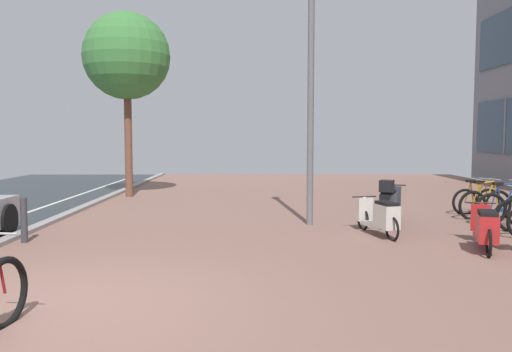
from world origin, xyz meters
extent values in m
cube|color=#8A6356|center=(4.80, 0.00, -0.03)|extent=(14.40, 40.00, 0.05)
cube|color=slate|center=(12.15, 14.80, 2.30)|extent=(0.10, 0.12, 2.14)
torus|color=black|center=(-0.43, -0.57, 0.34)|extent=(0.18, 0.75, 0.75)
cylinder|color=maroon|center=(-0.44, -0.64, 0.63)|extent=(0.05, 0.16, 0.60)
torus|color=black|center=(7.27, 5.37, 0.33)|extent=(0.74, 0.13, 0.73)
cylinder|color=navy|center=(7.67, 5.40, 0.59)|extent=(0.33, 0.06, 0.64)
cylinder|color=navy|center=(7.47, 5.38, 0.57)|extent=(0.14, 0.05, 0.58)
cylinder|color=navy|center=(7.61, 5.39, 0.88)|extent=(0.41, 0.07, 0.09)
cylinder|color=navy|center=(7.40, 5.38, 0.31)|extent=(0.26, 0.05, 0.08)
cylinder|color=navy|center=(7.34, 5.37, 0.59)|extent=(0.17, 0.04, 0.53)
cube|color=black|center=(7.42, 5.38, 0.90)|extent=(0.23, 0.11, 0.06)
torus|color=black|center=(7.19, 6.11, 0.32)|extent=(0.71, 0.17, 0.71)
torus|color=black|center=(7.83, 6.20, 0.32)|extent=(0.71, 0.17, 0.71)
cylinder|color=#BF8B15|center=(7.57, 6.16, 0.57)|extent=(0.32, 0.08, 0.62)
cylinder|color=#BF8B15|center=(7.38, 6.14, 0.55)|extent=(0.14, 0.06, 0.56)
cylinder|color=#BF8B15|center=(7.52, 6.16, 0.85)|extent=(0.39, 0.09, 0.08)
cylinder|color=#BF8B15|center=(7.31, 6.12, 0.29)|extent=(0.25, 0.07, 0.08)
cylinder|color=#BF8B15|center=(7.26, 6.12, 0.57)|extent=(0.17, 0.05, 0.52)
cylinder|color=#BF8B15|center=(7.77, 6.19, 0.60)|extent=(0.15, 0.05, 0.56)
cube|color=black|center=(7.33, 6.13, 0.87)|extent=(0.23, 0.12, 0.06)
cylinder|color=#ADADB2|center=(7.71, 6.18, 0.92)|extent=(0.10, 0.48, 0.02)
torus|color=black|center=(7.34, 6.88, 0.30)|extent=(0.67, 0.14, 0.67)
torus|color=black|center=(7.94, 6.95, 0.30)|extent=(0.67, 0.14, 0.67)
cylinder|color=brown|center=(7.70, 6.92, 0.54)|extent=(0.30, 0.07, 0.59)
cylinder|color=brown|center=(7.52, 6.90, 0.52)|extent=(0.14, 0.05, 0.53)
cylinder|color=brown|center=(7.65, 6.92, 0.80)|extent=(0.37, 0.08, 0.08)
cylinder|color=brown|center=(7.45, 6.90, 0.28)|extent=(0.24, 0.05, 0.07)
cylinder|color=brown|center=(7.40, 6.89, 0.54)|extent=(0.16, 0.04, 0.49)
cylinder|color=brown|center=(7.88, 6.94, 0.56)|extent=(0.14, 0.05, 0.53)
cube|color=black|center=(7.47, 6.90, 0.82)|extent=(0.23, 0.11, 0.06)
cylinder|color=#ADADB2|center=(7.83, 6.94, 0.88)|extent=(0.08, 0.48, 0.02)
torus|color=black|center=(4.90, 4.97, 0.25)|extent=(0.27, 0.54, 0.56)
torus|color=black|center=(5.36, 6.05, 0.25)|extent=(0.27, 0.54, 0.56)
cube|color=#303540|center=(5.13, 5.51, 0.23)|extent=(0.51, 0.72, 0.08)
cube|color=#303540|center=(4.98, 5.16, 0.47)|extent=(0.48, 0.59, 0.49)
cube|color=black|center=(4.98, 5.16, 0.74)|extent=(0.42, 0.53, 0.06)
cylinder|color=#303540|center=(5.35, 6.03, 0.53)|extent=(0.11, 0.14, 0.56)
cube|color=#303540|center=(5.32, 5.96, 0.51)|extent=(0.33, 0.20, 0.56)
cylinder|color=black|center=(5.34, 6.00, 0.81)|extent=(0.49, 0.23, 0.03)
cube|color=black|center=(4.88, 4.92, 0.89)|extent=(0.37, 0.37, 0.24)
torus|color=black|center=(5.87, 2.38, 0.22)|extent=(0.20, 0.49, 0.49)
torus|color=black|center=(6.27, 3.64, 0.22)|extent=(0.20, 0.49, 0.49)
cube|color=#B42122|center=(6.07, 3.01, 0.20)|extent=(0.49, 0.79, 0.08)
cube|color=#B42122|center=(5.95, 2.61, 0.42)|extent=(0.46, 0.65, 0.45)
cube|color=black|center=(5.95, 2.61, 0.68)|extent=(0.41, 0.58, 0.06)
cylinder|color=#B42122|center=(6.27, 3.62, 0.47)|extent=(0.10, 0.14, 0.50)
cube|color=#B42122|center=(6.24, 3.55, 0.44)|extent=(0.33, 0.17, 0.49)
cylinder|color=black|center=(6.26, 3.60, 0.71)|extent=(0.50, 0.18, 0.03)
torus|color=black|center=(4.67, 3.67, 0.21)|extent=(0.16, 0.47, 0.48)
torus|color=black|center=(4.38, 4.82, 0.21)|extent=(0.16, 0.47, 0.48)
cube|color=beige|center=(4.52, 4.25, 0.19)|extent=(0.44, 0.71, 0.08)
cube|color=beige|center=(4.62, 3.88, 0.41)|extent=(0.42, 0.58, 0.44)
cube|color=black|center=(4.62, 3.88, 0.67)|extent=(0.37, 0.52, 0.06)
cylinder|color=beige|center=(4.38, 4.80, 0.45)|extent=(0.10, 0.13, 0.48)
cube|color=beige|center=(4.40, 4.73, 0.43)|extent=(0.33, 0.16, 0.47)
cylinder|color=black|center=(4.39, 4.78, 0.69)|extent=(0.51, 0.16, 0.03)
cylinder|color=black|center=(-2.67, 4.17, 0.31)|extent=(0.20, 0.62, 0.62)
cylinder|color=slate|center=(3.34, 5.41, 2.80)|extent=(0.14, 0.14, 5.60)
cylinder|color=brown|center=(-1.83, 10.61, 1.73)|extent=(0.24, 0.24, 3.47)
sphere|color=#3E7F3C|center=(-1.83, 10.61, 4.41)|extent=(2.70, 2.70, 2.70)
cylinder|color=#38383D|center=(-2.05, 3.55, 0.41)|extent=(0.12, 0.12, 0.82)
camera|label=1|loc=(2.10, -5.75, 1.94)|focal=36.30mm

